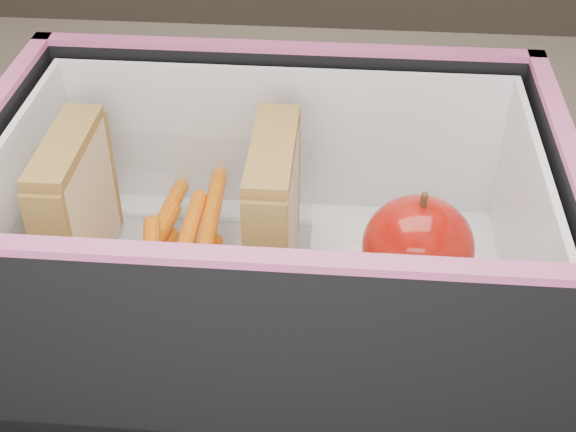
{
  "coord_description": "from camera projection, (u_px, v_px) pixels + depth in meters",
  "views": [
    {
      "loc": [
        0.01,
        -0.39,
        1.11
      ],
      "look_at": [
        -0.02,
        -0.01,
        0.81
      ],
      "focal_mm": 50.0,
      "sensor_mm": 36.0,
      "label": 1
    }
  ],
  "objects": [
    {
      "name": "red_apple",
      "position": [
        418.0,
        248.0,
        0.47
      ],
      "size": [
        0.07,
        0.07,
        0.07
      ],
      "rotation": [
        0.0,
        0.0,
        -0.04
      ],
      "color": "#840300",
      "rests_on": "paper_napkin"
    },
    {
      "name": "kitchen_table",
      "position": [
        313.0,
        377.0,
        0.58
      ],
      "size": [
        1.2,
        0.8,
        0.75
      ],
      "color": "#51483D",
      "rests_on": "ground"
    },
    {
      "name": "paper_napkin",
      "position": [
        414.0,
        288.0,
        0.49
      ],
      "size": [
        0.09,
        0.09,
        0.01
      ],
      "primitive_type": "cube",
      "rotation": [
        0.0,
        0.0,
        0.19
      ],
      "color": "white",
      "rests_on": "lunch_bag"
    },
    {
      "name": "plastic_tub",
      "position": [
        176.0,
        233.0,
        0.49
      ],
      "size": [
        0.16,
        0.12,
        0.07
      ],
      "primitive_type": null,
      "color": "white",
      "rests_on": "lunch_bag"
    },
    {
      "name": "lunch_bag",
      "position": [
        270.0,
        210.0,
        0.47
      ],
      "size": [
        0.33,
        0.33,
        0.31
      ],
      "color": "black",
      "rests_on": "kitchen_table"
    },
    {
      "name": "sandwich_left",
      "position": [
        76.0,
        207.0,
        0.49
      ],
      "size": [
        0.02,
        0.08,
        0.09
      ],
      "color": "tan",
      "rests_on": "plastic_tub"
    },
    {
      "name": "carrot_sticks",
      "position": [
        175.0,
        258.0,
        0.49
      ],
      "size": [
        0.06,
        0.15,
        0.03
      ],
      "color": "#E4590B",
      "rests_on": "plastic_tub"
    },
    {
      "name": "sandwich_right",
      "position": [
        273.0,
        214.0,
        0.48
      ],
      "size": [
        0.02,
        0.09,
        0.1
      ],
      "color": "tan",
      "rests_on": "plastic_tub"
    }
  ]
}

